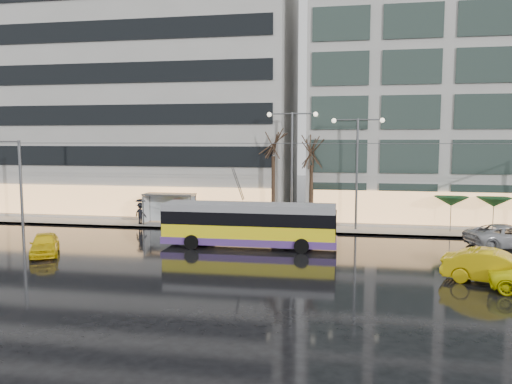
% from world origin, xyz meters
% --- Properties ---
extents(ground, '(140.00, 140.00, 0.00)m').
position_xyz_m(ground, '(0.00, 0.00, 0.00)').
color(ground, black).
rests_on(ground, ground).
extents(sidewalk, '(80.00, 10.00, 0.15)m').
position_xyz_m(sidewalk, '(2.00, 14.00, 0.07)').
color(sidewalk, gray).
rests_on(sidewalk, ground).
extents(kerb, '(80.00, 0.10, 0.15)m').
position_xyz_m(kerb, '(2.00, 9.05, 0.07)').
color(kerb, slate).
rests_on(kerb, ground).
extents(building_left, '(34.00, 14.00, 22.00)m').
position_xyz_m(building_left, '(-16.00, 19.00, 11.15)').
color(building_left, '#A5A39D').
rests_on(building_left, sidewalk).
extents(building_right, '(32.00, 14.00, 25.00)m').
position_xyz_m(building_right, '(19.00, 19.00, 12.65)').
color(building_right, '#A5A39D').
rests_on(building_right, sidewalk).
extents(trolleybus, '(11.34, 4.44, 5.25)m').
position_xyz_m(trolleybus, '(-0.03, 3.54, 1.42)').
color(trolleybus, yellow).
rests_on(trolleybus, ground).
extents(catenary, '(42.24, 5.12, 7.00)m').
position_xyz_m(catenary, '(1.00, 7.94, 4.25)').
color(catenary, '#595B60').
rests_on(catenary, ground).
extents(bus_shelter, '(4.20, 1.60, 2.51)m').
position_xyz_m(bus_shelter, '(-8.38, 10.69, 1.96)').
color(bus_shelter, '#595B60').
rests_on(bus_shelter, sidewalk).
extents(street_lamp_near, '(3.96, 0.36, 9.03)m').
position_xyz_m(street_lamp_near, '(2.00, 10.80, 5.99)').
color(street_lamp_near, '#595B60').
rests_on(street_lamp_near, sidewalk).
extents(street_lamp_far, '(3.96, 0.36, 8.53)m').
position_xyz_m(street_lamp_far, '(7.00, 10.80, 5.71)').
color(street_lamp_far, '#595B60').
rests_on(street_lamp_far, sidewalk).
extents(tree_a, '(3.20, 3.20, 8.40)m').
position_xyz_m(tree_a, '(0.50, 11.00, 7.09)').
color(tree_a, black).
rests_on(tree_a, sidewalk).
extents(tree_b, '(3.20, 3.20, 7.70)m').
position_xyz_m(tree_b, '(3.50, 11.20, 6.40)').
color(tree_b, black).
rests_on(tree_b, sidewalk).
extents(parasol_a, '(2.50, 2.50, 2.65)m').
position_xyz_m(parasol_a, '(14.00, 11.00, 2.45)').
color(parasol_a, '#595B60').
rests_on(parasol_a, sidewalk).
extents(parasol_b, '(2.50, 2.50, 2.65)m').
position_xyz_m(parasol_b, '(17.00, 11.00, 2.45)').
color(parasol_b, '#595B60').
rests_on(parasol_b, sidewalk).
extents(taxi_a, '(3.31, 4.24, 1.35)m').
position_xyz_m(taxi_a, '(-11.99, -0.76, 0.67)').
color(taxi_a, yellow).
rests_on(taxi_a, ground).
extents(taxi_b, '(5.27, 3.26, 1.64)m').
position_xyz_m(taxi_b, '(13.47, -2.48, 0.82)').
color(taxi_b, '#E0B90B').
rests_on(taxi_b, ground).
extents(sedan_silver, '(5.99, 4.04, 1.53)m').
position_xyz_m(sedan_silver, '(16.76, 6.51, 0.76)').
color(sedan_silver, '#A5A5AA').
rests_on(sedan_silver, ground).
extents(pedestrian_a, '(1.22, 1.23, 2.19)m').
position_xyz_m(pedestrian_a, '(-7.39, 10.47, 1.61)').
color(pedestrian_a, black).
rests_on(pedestrian_a, sidewalk).
extents(pedestrian_b, '(1.03, 0.86, 1.91)m').
position_xyz_m(pedestrian_b, '(-4.36, 9.87, 1.11)').
color(pedestrian_b, black).
rests_on(pedestrian_b, sidewalk).
extents(pedestrian_c, '(1.31, 1.07, 2.11)m').
position_xyz_m(pedestrian_c, '(-10.33, 10.05, 1.27)').
color(pedestrian_c, black).
rests_on(pedestrian_c, sidewalk).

